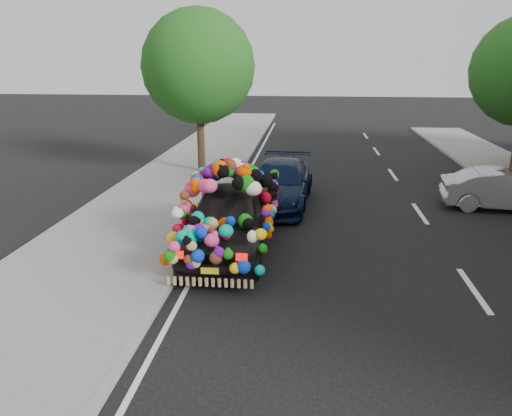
{
  "coord_description": "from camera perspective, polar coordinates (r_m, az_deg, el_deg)",
  "views": [
    {
      "loc": [
        0.28,
        -9.25,
        4.37
      ],
      "look_at": [
        -0.78,
        0.92,
        1.26
      ],
      "focal_mm": 35.0,
      "sensor_mm": 36.0,
      "label": 1
    }
  ],
  "objects": [
    {
      "name": "ground",
      "position": [
        10.23,
        3.84,
        -8.42
      ],
      "size": [
        100.0,
        100.0,
        0.0
      ],
      "primitive_type": "plane",
      "color": "black",
      "rests_on": "ground"
    },
    {
      "name": "sidewalk",
      "position": [
        11.18,
        -18.91,
        -6.74
      ],
      "size": [
        4.0,
        60.0,
        0.12
      ],
      "primitive_type": "cube",
      "color": "gray",
      "rests_on": "ground"
    },
    {
      "name": "kerb",
      "position": [
        10.53,
        -9.14,
        -7.45
      ],
      "size": [
        0.15,
        60.0,
        0.13
      ],
      "primitive_type": "cube",
      "color": "gray",
      "rests_on": "ground"
    },
    {
      "name": "lane_markings",
      "position": [
        10.75,
        23.61,
        -8.56
      ],
      "size": [
        6.0,
        50.0,
        0.01
      ],
      "primitive_type": null,
      "color": "silver",
      "rests_on": "ground"
    },
    {
      "name": "tree_near_sidewalk",
      "position": [
        19.19,
        -6.59,
        15.76
      ],
      "size": [
        4.2,
        4.2,
        6.13
      ],
      "color": "#332114",
      "rests_on": "ground"
    },
    {
      "name": "plush_art_car",
      "position": [
        11.44,
        -3.23,
        0.32
      ],
      "size": [
        2.15,
        4.66,
        2.17
      ],
      "rotation": [
        0.0,
        0.0,
        -0.0
      ],
      "color": "black",
      "rests_on": "ground"
    },
    {
      "name": "navy_sedan",
      "position": [
        15.28,
        2.69,
        2.79
      ],
      "size": [
        2.16,
        4.61,
        1.3
      ],
      "primitive_type": "imported",
      "rotation": [
        0.0,
        0.0,
        -0.08
      ],
      "color": "black",
      "rests_on": "ground"
    },
    {
      "name": "silver_hatchback",
      "position": [
        16.49,
        26.63,
        1.85
      ],
      "size": [
        3.73,
        1.66,
        1.19
      ],
      "primitive_type": "imported",
      "rotation": [
        0.0,
        0.0,
        1.46
      ],
      "color": "#A2A5A9",
      "rests_on": "ground"
    }
  ]
}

